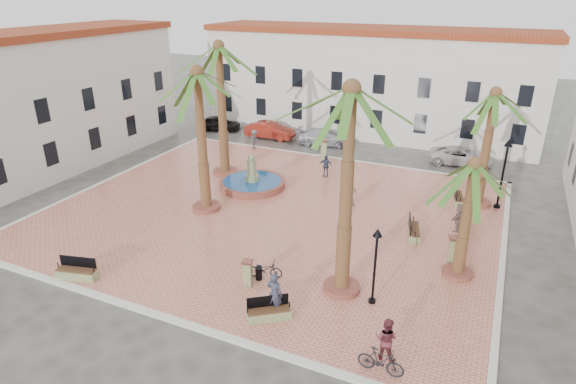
{
  "coord_description": "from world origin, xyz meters",
  "views": [
    {
      "loc": [
        11.86,
        -23.75,
        12.78
      ],
      "look_at": [
        1.0,
        0.0,
        1.6
      ],
      "focal_mm": 30.0,
      "sensor_mm": 36.0,
      "label": 1
    }
  ],
  "objects_px": {
    "palm_sw": "(198,89)",
    "bicycle_a": "(264,269)",
    "bench_e": "(413,231)",
    "bollard_e": "(453,250)",
    "palm_s": "(350,113)",
    "lamppost_e": "(505,162)",
    "litter_bin": "(259,273)",
    "car_black": "(219,123)",
    "car_white": "(461,156)",
    "palm_e": "(472,180)",
    "palm_ne": "(493,107)",
    "car_silver": "(324,137)",
    "bench_se": "(269,313)",
    "bollard_n": "(324,149)",
    "car_red": "(270,130)",
    "fountain": "(252,182)",
    "pedestrian_fountain_a": "(350,193)",
    "bicycle_b": "(381,361)",
    "bench_ne": "(458,198)",
    "pedestrian_north": "(254,139)",
    "bench_s": "(77,273)",
    "pedestrian_fountain_b": "(326,166)",
    "cyclist_b": "(386,339)",
    "palm_nw": "(219,61)",
    "lamppost_s": "(376,253)",
    "pedestrian_east": "(459,217)"
  },
  "relations": [
    {
      "from": "car_white",
      "to": "palm_sw",
      "type": "bearing_deg",
      "value": 131.72
    },
    {
      "from": "bench_se",
      "to": "pedestrian_east",
      "type": "height_order",
      "value": "pedestrian_east"
    },
    {
      "from": "palm_sw",
      "to": "pedestrian_north",
      "type": "xyz_separation_m",
      "value": [
        -2.99,
        11.8,
        -6.58
      ]
    },
    {
      "from": "pedestrian_fountain_a",
      "to": "pedestrian_north",
      "type": "height_order",
      "value": "pedestrian_fountain_a"
    },
    {
      "from": "lamppost_s",
      "to": "bicycle_b",
      "type": "distance_m",
      "value": 4.59
    },
    {
      "from": "palm_ne",
      "to": "car_silver",
      "type": "relative_size",
      "value": 1.55
    },
    {
      "from": "fountain",
      "to": "bollard_n",
      "type": "height_order",
      "value": "fountain"
    },
    {
      "from": "palm_ne",
      "to": "pedestrian_fountain_a",
      "type": "xyz_separation_m",
      "value": [
        -7.22,
        -3.71,
        -5.29
      ]
    },
    {
      "from": "palm_sw",
      "to": "car_white",
      "type": "xyz_separation_m",
      "value": [
        13.25,
        15.45,
        -6.88
      ]
    },
    {
      "from": "bollard_e",
      "to": "car_silver",
      "type": "xyz_separation_m",
      "value": [
        -12.72,
        16.06,
        -0.23
      ]
    },
    {
      "from": "fountain",
      "to": "pedestrian_fountain_a",
      "type": "distance_m",
      "value": 7.07
    },
    {
      "from": "bench_s",
      "to": "car_white",
      "type": "bearing_deg",
      "value": 45.17
    },
    {
      "from": "palm_nw",
      "to": "bicycle_a",
      "type": "distance_m",
      "value": 16.09
    },
    {
      "from": "lamppost_e",
      "to": "bench_s",
      "type": "bearing_deg",
      "value": -136.5
    },
    {
      "from": "bicycle_b",
      "to": "car_red",
      "type": "height_order",
      "value": "car_red"
    },
    {
      "from": "fountain",
      "to": "palm_e",
      "type": "distance_m",
      "value": 15.83
    },
    {
      "from": "bollard_e",
      "to": "car_red",
      "type": "distance_m",
      "value": 23.93
    },
    {
      "from": "pedestrian_east",
      "to": "car_white",
      "type": "distance_m",
      "value": 12.06
    },
    {
      "from": "bench_se",
      "to": "bench_ne",
      "type": "height_order",
      "value": "bench_ne"
    },
    {
      "from": "bollard_n",
      "to": "car_black",
      "type": "distance_m",
      "value": 12.9
    },
    {
      "from": "palm_s",
      "to": "car_red",
      "type": "relative_size",
      "value": 2.08
    },
    {
      "from": "bench_se",
      "to": "pedestrian_fountain_b",
      "type": "height_order",
      "value": "pedestrian_fountain_b"
    },
    {
      "from": "lamppost_e",
      "to": "bollard_e",
      "type": "relative_size",
      "value": 2.97
    },
    {
      "from": "bench_e",
      "to": "bollard_e",
      "type": "height_order",
      "value": "bollard_e"
    },
    {
      "from": "bollard_n",
      "to": "lamppost_e",
      "type": "bearing_deg",
      "value": -17.62
    },
    {
      "from": "car_black",
      "to": "palm_e",
      "type": "bearing_deg",
      "value": -143.9
    },
    {
      "from": "bollard_e",
      "to": "pedestrian_fountain_b",
      "type": "bearing_deg",
      "value": 138.88
    },
    {
      "from": "bench_ne",
      "to": "car_red",
      "type": "height_order",
      "value": "car_red"
    },
    {
      "from": "fountain",
      "to": "bench_ne",
      "type": "relative_size",
      "value": 2.31
    },
    {
      "from": "lamppost_e",
      "to": "litter_bin",
      "type": "xyz_separation_m",
      "value": [
        -9.73,
        -13.2,
        -2.67
      ]
    },
    {
      "from": "bicycle_b",
      "to": "car_black",
      "type": "relative_size",
      "value": 0.41
    },
    {
      "from": "palm_ne",
      "to": "bollard_n",
      "type": "height_order",
      "value": "palm_ne"
    },
    {
      "from": "palm_nw",
      "to": "litter_bin",
      "type": "height_order",
      "value": "palm_nw"
    },
    {
      "from": "bollard_n",
      "to": "bicycle_a",
      "type": "height_order",
      "value": "bollard_n"
    },
    {
      "from": "palm_nw",
      "to": "lamppost_s",
      "type": "bearing_deg",
      "value": -37.67
    },
    {
      "from": "bench_e",
      "to": "car_red",
      "type": "bearing_deg",
      "value": 34.97
    },
    {
      "from": "palm_nw",
      "to": "bench_e",
      "type": "relative_size",
      "value": 4.64
    },
    {
      "from": "palm_ne",
      "to": "bench_ne",
      "type": "height_order",
      "value": "palm_ne"
    },
    {
      "from": "palm_sw",
      "to": "bicycle_a",
      "type": "distance_m",
      "value": 11.02
    },
    {
      "from": "palm_s",
      "to": "pedestrian_fountain_a",
      "type": "xyz_separation_m",
      "value": [
        -2.44,
        8.75,
        -7.24
      ]
    },
    {
      "from": "pedestrian_east",
      "to": "car_red",
      "type": "bearing_deg",
      "value": -113.34
    },
    {
      "from": "bench_ne",
      "to": "bollard_n",
      "type": "bearing_deg",
      "value": 55.36
    },
    {
      "from": "palm_s",
      "to": "lamppost_e",
      "type": "relative_size",
      "value": 2.14
    },
    {
      "from": "bench_se",
      "to": "bollard_n",
      "type": "height_order",
      "value": "bollard_n"
    },
    {
      "from": "car_red",
      "to": "cyclist_b",
      "type": "bearing_deg",
      "value": -148.18
    },
    {
      "from": "bicycle_b",
      "to": "car_white",
      "type": "distance_m",
      "value": 24.45
    },
    {
      "from": "palm_e",
      "to": "car_black",
      "type": "relative_size",
      "value": 1.42
    },
    {
      "from": "bench_e",
      "to": "palm_ne",
      "type": "bearing_deg",
      "value": -39.11
    },
    {
      "from": "lamppost_s",
      "to": "bollard_n",
      "type": "xyz_separation_m",
      "value": [
        -8.59,
        16.87,
        -1.65
      ]
    },
    {
      "from": "car_black",
      "to": "car_white",
      "type": "xyz_separation_m",
      "value": [
        22.26,
        -0.32,
        -0.05
      ]
    }
  ]
}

